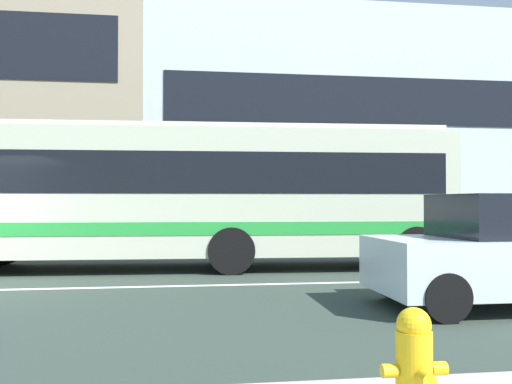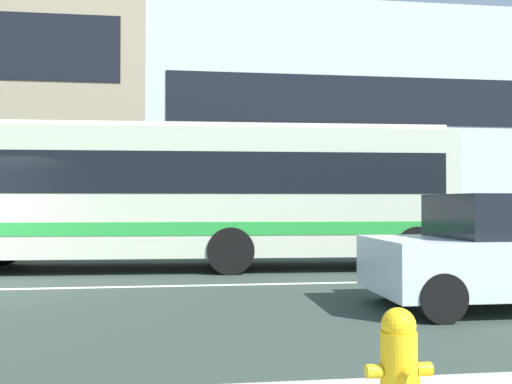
{
  "view_description": "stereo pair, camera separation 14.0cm",
  "coord_description": "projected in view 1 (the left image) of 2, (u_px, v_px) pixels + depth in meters",
  "views": [
    {
      "loc": [
        4.23,
        -9.97,
        1.54
      ],
      "look_at": [
        5.97,
        2.75,
        1.77
      ],
      "focal_mm": 37.97,
      "sensor_mm": 36.0,
      "label": 1
    },
    {
      "loc": [
        4.36,
        -9.99,
        1.54
      ],
      "look_at": [
        5.97,
        2.75,
        1.77
      ],
      "focal_mm": 37.97,
      "sensor_mm": 36.0,
      "label": 2
    }
  ],
  "objects": [
    {
      "name": "apartment_block_right",
      "position": [
        346.0,
        137.0,
        27.24
      ],
      "size": [
        19.32,
        11.13,
        9.64
      ],
      "color": "silver",
      "rests_on": "ground_plane"
    },
    {
      "name": "fire_hydrant",
      "position": [
        414.0,
        368.0,
        3.49
      ],
      "size": [
        0.43,
        0.39,
        0.7
      ],
      "color": "gold",
      "rests_on": "sidewalk_near"
    },
    {
      "name": "transit_bus",
      "position": [
        198.0,
        191.0,
        12.54
      ],
      "size": [
        11.6,
        3.01,
        3.25
      ],
      "color": "beige",
      "rests_on": "ground_plane"
    }
  ]
}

